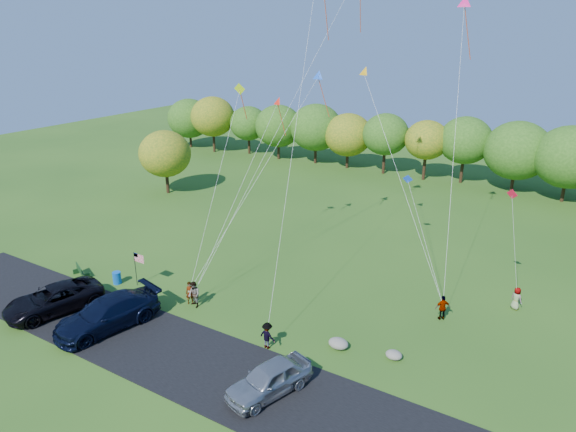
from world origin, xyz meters
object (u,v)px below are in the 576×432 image
object	(u,v)px
minivan_silver	(269,379)
flyer_b	(194,295)
flyer_c	(267,336)
flyer_d	(443,308)
park_bench	(80,270)
flyer_a	(190,293)
flyer_e	(516,298)
trash_barrel	(117,278)
minivan_navy	(107,314)
minivan_dark	(54,299)

from	to	relation	value
minivan_silver	flyer_b	world-z (taller)	flyer_b
flyer_c	flyer_d	world-z (taller)	flyer_d
park_bench	flyer_a	bearing A→B (deg)	31.51
flyer_d	flyer_e	bearing A→B (deg)	-173.87
flyer_c	trash_barrel	distance (m)	13.57
minivan_navy	park_bench	xyz separation A→B (m)	(-7.30, 3.64, -0.52)
minivan_navy	trash_barrel	bearing A→B (deg)	147.09
trash_barrel	minivan_navy	bearing A→B (deg)	-46.03
flyer_c	minivan_navy	bearing A→B (deg)	24.22
flyer_b	flyer_c	world-z (taller)	flyer_b
minivan_dark	flyer_d	xyz separation A→B (m)	(21.58, 12.01, -0.07)
minivan_silver	trash_barrel	bearing A→B (deg)	-176.77
minivan_dark	minivan_silver	world-z (taller)	minivan_dark
minivan_dark	park_bench	distance (m)	5.00
minivan_silver	flyer_c	distance (m)	3.92
minivan_silver	flyer_a	world-z (taller)	minivan_silver
minivan_dark	minivan_navy	xyz separation A→B (m)	(4.50, 0.48, 0.10)
minivan_dark	flyer_e	bearing A→B (deg)	48.28
minivan_silver	flyer_d	xyz separation A→B (m)	(5.43, 11.45, -0.03)
minivan_navy	flyer_e	bearing A→B (deg)	49.44
trash_barrel	flyer_d	bearing A→B (deg)	18.89
minivan_dark	minivan_navy	size ratio (longest dim) A/B	0.93
minivan_navy	flyer_c	xyz separation A→B (m)	(9.41, 3.30, -0.19)
minivan_dark	trash_barrel	xyz separation A→B (m)	(0.38, 4.75, -0.45)
flyer_d	flyer_b	bearing A→B (deg)	-13.46
flyer_e	trash_barrel	distance (m)	27.26
minivan_silver	park_bench	world-z (taller)	minivan_silver
flyer_a	flyer_c	xyz separation A→B (m)	(7.14, -1.55, 0.02)
minivan_silver	flyer_c	size ratio (longest dim) A/B	2.91
minivan_silver	flyer_b	size ratio (longest dim) A/B	2.63
flyer_d	flyer_c	bearing A→B (deg)	7.90
minivan_silver	flyer_a	distance (m)	10.52
flyer_b	trash_barrel	distance (m)	6.94
flyer_c	park_bench	xyz separation A→B (m)	(-16.71, 0.34, -0.33)
flyer_d	flyer_e	distance (m)	5.29
minivan_navy	flyer_c	distance (m)	9.97
minivan_navy	flyer_c	size ratio (longest dim) A/B	4.01
flyer_d	park_bench	world-z (taller)	flyer_d
flyer_a	flyer_b	world-z (taller)	flyer_b
minivan_navy	park_bench	distance (m)	8.17
flyer_e	trash_barrel	world-z (taller)	flyer_e
minivan_dark	flyer_d	distance (m)	24.70
flyer_a	flyer_e	bearing A→B (deg)	-16.60
minivan_dark	trash_barrel	bearing A→B (deg)	101.80
flyer_b	flyer_d	world-z (taller)	flyer_b
flyer_d	minivan_silver	bearing A→B (deg)	25.50
flyer_c	flyer_e	size ratio (longest dim) A/B	1.05
minivan_dark	flyer_e	xyz separation A→B (m)	(25.31, 15.77, -0.13)
flyer_c	trash_barrel	xyz separation A→B (m)	(-13.53, 0.98, -0.36)
minivan_dark	flyer_d	size ratio (longest dim) A/B	3.64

